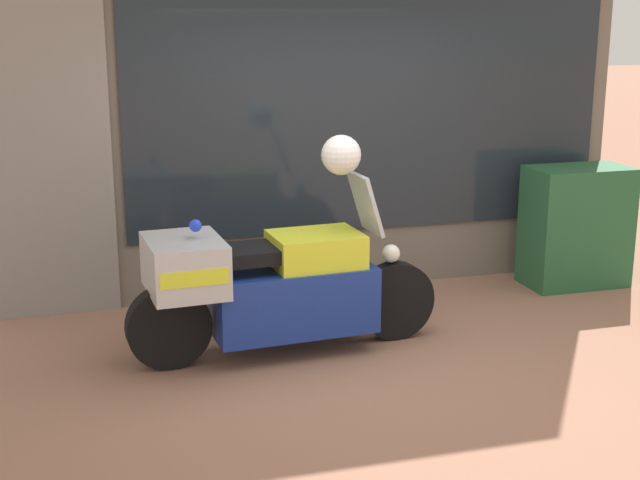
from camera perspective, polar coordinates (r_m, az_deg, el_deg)
name	(u,v)px	position (r m, az deg, el deg)	size (l,w,h in m)	color
ground_plane	(391,362)	(6.57, 4.55, -7.78)	(60.00, 60.00, 0.00)	#8E604C
shop_building	(267,62)	(7.88, -3.39, 11.33)	(5.66, 0.55, 4.09)	#6B6056
window_display	(359,234)	(8.39, 2.53, 0.40)	(4.19, 0.30, 1.81)	slate
paramedic_motorcycle	(269,285)	(6.52, -3.26, -2.87)	(2.37, 0.72, 1.32)	black
utility_cabinet	(576,226)	(8.53, 16.07, 0.84)	(0.92, 0.53, 1.10)	#235633
white_helmet	(341,155)	(6.49, 1.36, 5.47)	(0.29, 0.29, 0.29)	white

